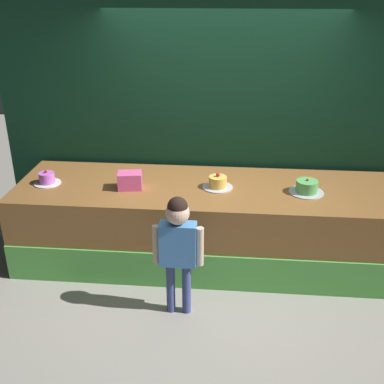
{
  "coord_description": "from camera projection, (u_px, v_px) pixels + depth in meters",
  "views": [
    {
      "loc": [
        0.14,
        -3.85,
        2.8
      ],
      "look_at": [
        -0.24,
        0.34,
        0.88
      ],
      "focal_mm": 44.47,
      "sensor_mm": 36.0,
      "label": 1
    }
  ],
  "objects": [
    {
      "name": "cake_right",
      "position": [
        307.0,
        187.0,
        4.67
      ],
      "size": [
        0.34,
        0.34,
        0.15
      ],
      "color": "silver",
      "rests_on": "stage_platform"
    },
    {
      "name": "stage_platform",
      "position": [
        217.0,
        224.0,
        4.99
      ],
      "size": [
        4.13,
        1.15,
        0.84
      ],
      "color": "brown",
      "rests_on": "ground_plane"
    },
    {
      "name": "child_figure",
      "position": [
        178.0,
        240.0,
        4.05
      ],
      "size": [
        0.44,
        0.2,
        1.15
      ],
      "color": "#3F4C8C",
      "rests_on": "ground_plane"
    },
    {
      "name": "ground_plane",
      "position": [
        213.0,
        289.0,
        4.66
      ],
      "size": [
        12.0,
        12.0,
        0.0
      ],
      "primitive_type": "plane",
      "color": "gray"
    },
    {
      "name": "cake_left",
      "position": [
        47.0,
        179.0,
        4.88
      ],
      "size": [
        0.27,
        0.27,
        0.15
      ],
      "color": "white",
      "rests_on": "stage_platform"
    },
    {
      "name": "cake_center",
      "position": [
        218.0,
        183.0,
        4.78
      ],
      "size": [
        0.31,
        0.31,
        0.16
      ],
      "color": "silver",
      "rests_on": "stage_platform"
    },
    {
      "name": "pink_box",
      "position": [
        130.0,
        180.0,
        4.76
      ],
      "size": [
        0.26,
        0.21,
        0.17
      ],
      "primitive_type": "cube",
      "rotation": [
        0.0,
        0.0,
        0.15
      ],
      "color": "#EC5798",
      "rests_on": "stage_platform"
    },
    {
      "name": "curtain_backdrop",
      "position": [
        221.0,
        111.0,
        5.17
      ],
      "size": [
        4.91,
        0.08,
        2.91
      ],
      "primitive_type": "cube",
      "color": "#113823",
      "rests_on": "ground_plane"
    }
  ]
}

